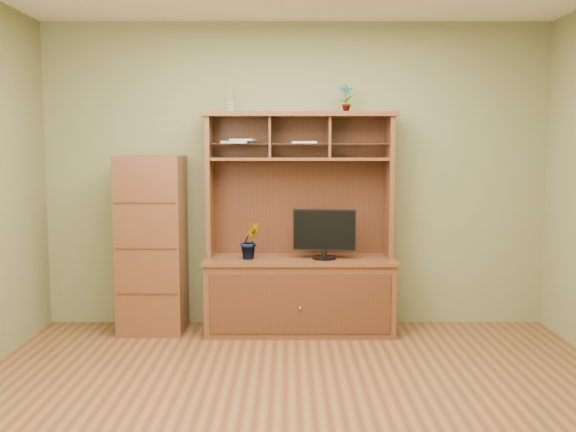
{
  "coord_description": "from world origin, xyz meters",
  "views": [
    {
      "loc": [
        -0.07,
        -3.77,
        1.58
      ],
      "look_at": [
        -0.07,
        1.2,
        1.07
      ],
      "focal_mm": 40.0,
      "sensor_mm": 36.0,
      "label": 1
    }
  ],
  "objects": [
    {
      "name": "room",
      "position": [
        0.0,
        0.0,
        1.35
      ],
      "size": [
        4.54,
        4.04,
        2.74
      ],
      "color": "#592F19",
      "rests_on": "ground"
    },
    {
      "name": "monitor",
      "position": [
        0.24,
        1.65,
        0.87
      ],
      "size": [
        0.54,
        0.21,
        0.42
      ],
      "rotation": [
        0.0,
        0.0,
        -0.13
      ],
      "color": "black",
      "rests_on": "media_hutch"
    },
    {
      "name": "side_cabinet",
      "position": [
        -1.25,
        1.73,
        0.76
      ],
      "size": [
        0.55,
        0.5,
        1.53
      ],
      "color": "#4C2415",
      "rests_on": "room"
    },
    {
      "name": "reed_diffuser",
      "position": [
        -0.57,
        1.8,
        2.01
      ],
      "size": [
        0.06,
        0.06,
        0.29
      ],
      "color": "silver",
      "rests_on": "media_hutch"
    },
    {
      "name": "magazines",
      "position": [
        -0.31,
        1.81,
        1.65
      ],
      "size": [
        0.85,
        0.2,
        0.04
      ],
      "color": "silver",
      "rests_on": "media_hutch"
    },
    {
      "name": "media_hutch",
      "position": [
        0.03,
        1.73,
        0.52
      ],
      "size": [
        1.66,
        0.61,
        1.9
      ],
      "color": "#4C2415",
      "rests_on": "room"
    },
    {
      "name": "orchid_plant",
      "position": [
        -0.39,
        1.65,
        0.81
      ],
      "size": [
        0.2,
        0.18,
        0.31
      ],
      "primitive_type": "imported",
      "rotation": [
        0.0,
        0.0,
        0.26
      ],
      "color": "#27561D",
      "rests_on": "media_hutch"
    },
    {
      "name": "top_plant",
      "position": [
        0.43,
        1.8,
        2.02
      ],
      "size": [
        0.13,
        0.09,
        0.24
      ],
      "primitive_type": "imported",
      "rotation": [
        0.0,
        0.0,
        -0.05
      ],
      "color": "#2F6423",
      "rests_on": "media_hutch"
    }
  ]
}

